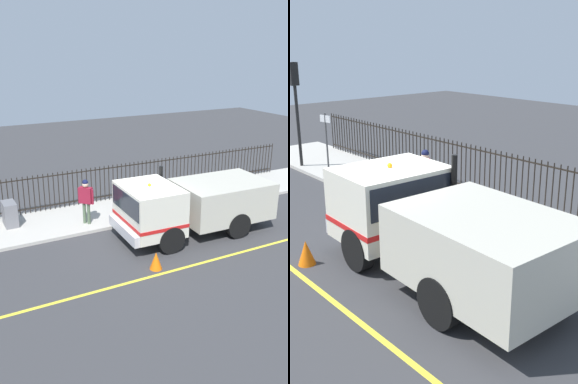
# 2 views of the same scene
# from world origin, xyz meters

# --- Properties ---
(ground_plane) EXTENTS (52.88, 52.88, 0.00)m
(ground_plane) POSITION_xyz_m (0.00, 0.00, 0.00)
(ground_plane) COLOR #38383A
(ground_plane) RESTS_ON ground
(sidewalk_slab) EXTENTS (2.99, 24.04, 0.12)m
(sidewalk_slab) POSITION_xyz_m (3.05, 0.00, 0.06)
(sidewalk_slab) COLOR #B7B2A8
(sidewalk_slab) RESTS_ON ground
(lane_marking) EXTENTS (0.12, 21.63, 0.01)m
(lane_marking) POSITION_xyz_m (-2.26, 0.00, 0.00)
(lane_marking) COLOR yellow
(lane_marking) RESTS_ON ground
(work_truck) EXTENTS (2.62, 5.95, 2.42)m
(work_truck) POSITION_xyz_m (-0.10, -1.86, 1.22)
(work_truck) COLOR silver
(work_truck) RESTS_ON ground
(worker_standing) EXTENTS (0.52, 0.51, 1.78)m
(worker_standing) POSITION_xyz_m (2.28, 1.22, 1.21)
(worker_standing) COLOR maroon
(worker_standing) RESTS_ON sidewalk_slab
(iron_fence) EXTENTS (0.04, 20.47, 1.60)m
(iron_fence) POSITION_xyz_m (4.38, -0.00, 0.93)
(iron_fence) COLOR black
(iron_fence) RESTS_ON sidewalk_slab
(utility_cabinet) EXTENTS (0.83, 0.48, 0.93)m
(utility_cabinet) POSITION_xyz_m (3.48, 3.89, 0.59)
(utility_cabinet) COLOR slate
(utility_cabinet) RESTS_ON sidewalk_slab
(traffic_cone) EXTENTS (0.40, 0.40, 0.57)m
(traffic_cone) POSITION_xyz_m (-1.89, 0.46, 0.29)
(traffic_cone) COLOR orange
(traffic_cone) RESTS_ON ground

